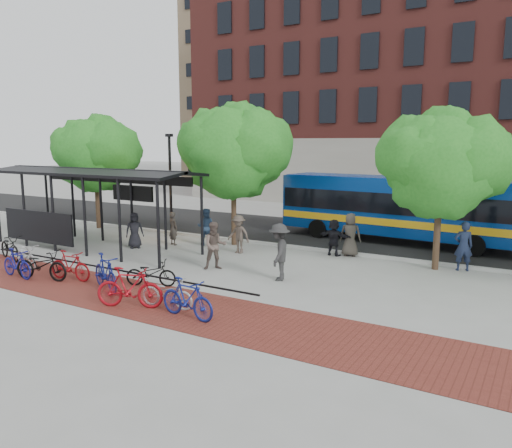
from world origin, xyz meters
The scene contains 31 objects.
ground centered at (0.00, 0.00, 0.00)m, with size 160.00×160.00×0.00m, color #9E9E99.
asphalt_street centered at (0.00, 8.00, 0.01)m, with size 160.00×8.00×0.01m, color black.
curb centered at (0.00, 4.00, 0.06)m, with size 160.00×0.25×0.12m, color #B7B7B2.
brick_strip centered at (-2.00, -5.00, 0.00)m, with size 24.00×3.00×0.01m, color maroon.
bike_rack_rail centered at (-3.30, -4.10, 0.00)m, with size 12.00×0.05×0.95m, color black.
building_tower centered at (-16.00, 40.00, 15.00)m, with size 22.00×22.00×30.00m, color #7A664C.
bus_shelter centered at (-8.13, -0.48, 3.00)m, with size 10.60×3.07×3.60m.
tree_a centered at (-11.91, 3.35, 4.24)m, with size 4.90×4.00×6.18m.
tree_b centered at (-2.90, 3.35, 4.46)m, with size 5.15×4.20×6.47m.
tree_c centered at (6.09, 3.35, 4.05)m, with size 4.66×3.80×5.92m.
lamp_post_left centered at (-7.00, 3.60, 2.75)m, with size 0.35×0.20×5.12m.
bus centered at (3.40, 7.81, 1.77)m, with size 11.57×3.38×3.08m.
bike_0 centered at (-9.14, -3.87, 0.52)m, with size 0.68×1.96×1.03m, color black.
bike_2 centered at (-7.38, -4.35, 0.46)m, with size 0.61×1.74×0.91m, color #BCBCBF.
bike_3 centered at (-6.37, -5.43, 0.52)m, with size 0.48×1.72×1.03m, color navy.
bike_4 centered at (-5.37, -5.18, 0.53)m, with size 0.71×2.03×1.06m, color black.
bike_5 centered at (-4.50, -4.69, 0.52)m, with size 0.49×1.73×1.04m, color maroon.
bike_7 centered at (-2.55, -4.91, 0.59)m, with size 0.55×1.95×1.17m, color navy.
bike_8 centered at (-1.63, -3.81, 0.44)m, with size 0.59×1.69×0.89m, color black.
bike_9 centered at (-0.64, -5.76, 0.60)m, with size 0.56×1.99×1.19m, color maroon.
bike_10 centered at (0.29, -5.22, 0.44)m, with size 0.59×1.68×0.89m, color #B9B9BC.
bike_11 centered at (1.32, -5.61, 0.55)m, with size 0.52×1.84×1.10m, color navy.
pedestrian_0 centered at (-6.42, 0.39, 0.81)m, with size 0.79×0.51×1.62m, color black.
pedestrian_1 centered at (-5.38, 1.82, 0.77)m, with size 0.56×0.37×1.55m, color #36312B.
pedestrian_2 centered at (-4.03, 2.51, 0.86)m, with size 0.83×0.65×1.72m, color #20324C.
pedestrian_3 centered at (-1.83, 1.87, 0.82)m, with size 1.06×0.61×1.65m, color #4D4139.
pedestrian_5 centered at (1.85, 3.53, 0.77)m, with size 1.43×0.45×1.54m, color black.
pedestrian_6 centered at (2.47, 3.80, 0.91)m, with size 0.88×0.58×1.81m, color #484139.
pedestrian_7 centered at (6.90, 3.62, 0.92)m, with size 0.67×0.44×1.85m, color #1C2541.
pedestrian_8 centered at (-1.10, -0.90, 0.90)m, with size 0.87×0.68×1.79m, color brown.
pedestrian_9 centered at (1.66, -0.99, 0.99)m, with size 1.28×0.73×1.98m, color #2A2A2A.
Camera 1 is at (9.50, -15.76, 4.70)m, focal length 35.00 mm.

